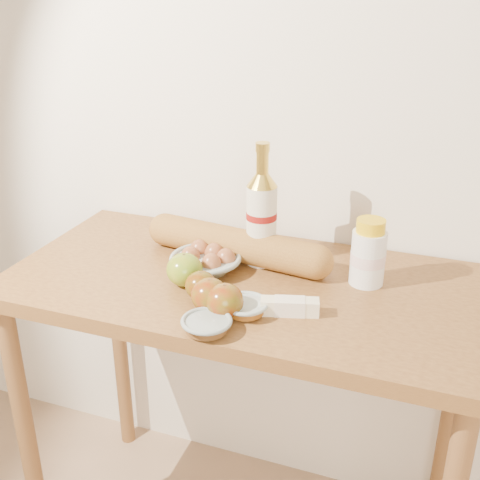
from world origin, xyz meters
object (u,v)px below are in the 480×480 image
at_px(bourbon_bottle, 262,216).
at_px(baguette, 236,245).
at_px(egg_bowl, 206,261).
at_px(table, 244,321).
at_px(cream_bottle, 368,254).

relative_size(bourbon_bottle, baguette, 0.59).
distance_m(bourbon_bottle, egg_bowl, 0.18).
height_order(bourbon_bottle, baguette, bourbon_bottle).
bearing_deg(baguette, bourbon_bottle, 15.25).
bearing_deg(egg_bowl, bourbon_bottle, 38.32).
relative_size(table, cream_bottle, 7.09).
distance_m(table, egg_bowl, 0.19).
relative_size(table, egg_bowl, 5.12).
bearing_deg(baguette, egg_bowl, -113.59).
bearing_deg(baguette, table, -51.84).
relative_size(egg_bowl, baguette, 0.43).
bearing_deg(table, bourbon_bottle, 84.59).
bearing_deg(bourbon_bottle, cream_bottle, -25.57).
xyz_separation_m(egg_bowl, baguette, (0.05, 0.08, 0.02)).
bearing_deg(cream_bottle, baguette, -163.52).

